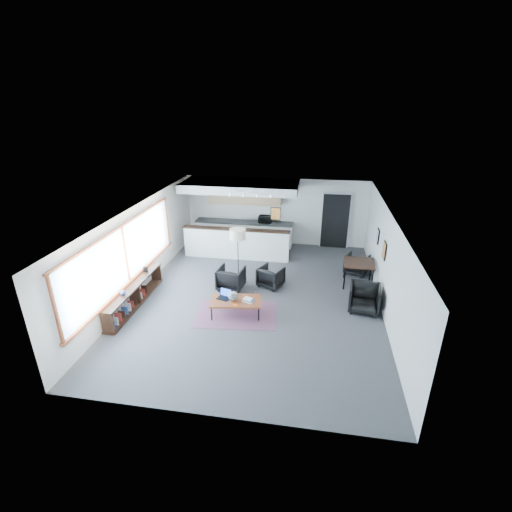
% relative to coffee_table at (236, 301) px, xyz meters
% --- Properties ---
extents(room, '(7.02, 9.02, 2.62)m').
position_rel_coffee_table_xyz_m(room, '(0.41, 1.02, 0.90)').
color(room, '#48484A').
rests_on(room, ground).
extents(window, '(0.10, 5.95, 1.66)m').
position_rel_coffee_table_xyz_m(window, '(-3.06, 0.12, 1.05)').
color(window, '#8CBFFF').
rests_on(window, room).
extents(console, '(0.35, 3.00, 0.80)m').
position_rel_coffee_table_xyz_m(console, '(-2.89, -0.03, -0.08)').
color(console, black).
rests_on(console, floor).
extents(kitchenette, '(4.20, 1.96, 2.60)m').
position_rel_coffee_table_xyz_m(kitchenette, '(-0.79, 4.73, 0.97)').
color(kitchenette, white).
rests_on(kitchenette, floor).
extents(doorway, '(1.10, 0.12, 2.15)m').
position_rel_coffee_table_xyz_m(doorway, '(2.71, 5.44, 0.67)').
color(doorway, black).
rests_on(doorway, room).
extents(track_light, '(1.60, 0.07, 0.15)m').
position_rel_coffee_table_xyz_m(track_light, '(-0.18, 3.22, 2.12)').
color(track_light, silver).
rests_on(track_light, room).
extents(wall_art_lower, '(0.03, 0.38, 0.48)m').
position_rel_coffee_table_xyz_m(wall_art_lower, '(3.87, 1.42, 1.15)').
color(wall_art_lower, black).
rests_on(wall_art_lower, room).
extents(wall_art_upper, '(0.03, 0.34, 0.44)m').
position_rel_coffee_table_xyz_m(wall_art_upper, '(3.87, 2.72, 1.10)').
color(wall_art_upper, black).
rests_on(wall_art_upper, room).
extents(kilim_rug, '(2.29, 1.67, 0.01)m').
position_rel_coffee_table_xyz_m(kilim_rug, '(0.00, 0.00, -0.40)').
color(kilim_rug, '#65374F').
rests_on(kilim_rug, floor).
extents(coffee_table, '(1.43, 0.91, 0.44)m').
position_rel_coffee_table_xyz_m(coffee_table, '(0.00, 0.00, 0.00)').
color(coffee_table, brown).
rests_on(coffee_table, floor).
extents(laptop, '(0.40, 0.36, 0.24)m').
position_rel_coffee_table_xyz_m(laptop, '(-0.32, 0.09, 0.10)').
color(laptop, black).
rests_on(laptop, coffee_table).
extents(ceramic_pot, '(0.26, 0.26, 0.26)m').
position_rel_coffee_table_xyz_m(ceramic_pot, '(-0.06, -0.03, 0.17)').
color(ceramic_pot, gray).
rests_on(ceramic_pot, coffee_table).
extents(book_stack, '(0.34, 0.30, 0.09)m').
position_rel_coffee_table_xyz_m(book_stack, '(0.35, 0.00, 0.07)').
color(book_stack, silver).
rests_on(book_stack, coffee_table).
extents(coaster, '(0.13, 0.13, 0.01)m').
position_rel_coffee_table_xyz_m(coaster, '(0.04, -0.24, 0.04)').
color(coaster, '#E5590C').
rests_on(coaster, coffee_table).
extents(armchair_left, '(0.82, 0.78, 0.77)m').
position_rel_coffee_table_xyz_m(armchair_left, '(-0.46, 1.41, -0.02)').
color(armchair_left, black).
rests_on(armchair_left, floor).
extents(armchair_right, '(0.87, 0.85, 0.69)m').
position_rel_coffee_table_xyz_m(armchair_right, '(0.72, 1.78, -0.06)').
color(armchair_right, black).
rests_on(armchair_right, floor).
extents(floor_lamp, '(0.66, 0.66, 1.73)m').
position_rel_coffee_table_xyz_m(floor_lamp, '(-0.35, 2.00, 1.10)').
color(floor_lamp, black).
rests_on(floor_lamp, floor).
extents(dining_table, '(0.96, 0.96, 0.76)m').
position_rel_coffee_table_xyz_m(dining_table, '(3.36, 2.30, 0.29)').
color(dining_table, black).
rests_on(dining_table, floor).
extents(dining_chair_near, '(0.75, 0.71, 0.70)m').
position_rel_coffee_table_xyz_m(dining_chair_near, '(3.41, 0.78, -0.05)').
color(dining_chair_near, black).
rests_on(dining_chair_near, floor).
extents(dining_chair_far, '(0.75, 0.73, 0.60)m').
position_rel_coffee_table_xyz_m(dining_chair_far, '(3.41, 3.15, -0.10)').
color(dining_chair_far, black).
rests_on(dining_chair_far, floor).
extents(microwave, '(0.51, 0.31, 0.33)m').
position_rel_coffee_table_xyz_m(microwave, '(0.04, 5.17, 0.69)').
color(microwave, black).
rests_on(microwave, kitchenette).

